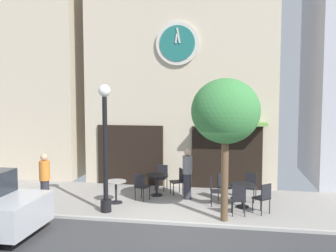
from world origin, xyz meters
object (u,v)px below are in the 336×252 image
object	(u,v)px
cafe_chair_outer	(179,179)
cafe_chair_by_entrance	(250,185)
street_lamp	(105,148)
pedestrian_grey	(187,173)
cafe_chair_left_end	(214,189)
pedestrian_orange	(45,180)
cafe_chair_right_end	(239,198)
cafe_table_near_door	(243,190)
cafe_chair_facing_wall	(224,184)
street_tree	(225,112)
cafe_table_near_curb	(116,188)
cafe_chair_near_lamp	(141,185)
cafe_chair_corner	(263,196)
cafe_chair_facing_street	(162,175)
cafe_table_center_left	(157,180)

from	to	relation	value
cafe_chair_outer	cafe_chair_by_entrance	bearing A→B (deg)	-8.62
street_lamp	pedestrian_grey	world-z (taller)	street_lamp
cafe_chair_left_end	pedestrian_orange	world-z (taller)	pedestrian_orange
cafe_chair_right_end	cafe_chair_by_entrance	xyz separation A→B (m)	(0.41, 1.65, 0.00)
cafe_table_near_door	cafe_chair_right_end	size ratio (longest dim) A/B	0.85
street_lamp	cafe_chair_right_end	bearing A→B (deg)	4.19
cafe_chair_outer	cafe_chair_facing_wall	distance (m)	1.64
cafe_chair_right_end	pedestrian_orange	world-z (taller)	pedestrian_orange
street_tree	cafe_table_near_curb	bearing A→B (deg)	162.13
street_tree	pedestrian_orange	xyz separation A→B (m)	(-5.46, 0.29, -2.13)
cafe_table_near_door	cafe_chair_outer	world-z (taller)	cafe_chair_outer
cafe_chair_near_lamp	cafe_table_near_door	bearing A→B (deg)	-2.71
street_lamp	street_tree	distance (m)	3.65
cafe_chair_corner	pedestrian_grey	xyz separation A→B (m)	(-2.37, 1.19, 0.33)
cafe_chair_left_end	pedestrian_grey	bearing A→B (deg)	147.42
cafe_chair_facing_street	cafe_chair_by_entrance	bearing A→B (deg)	-16.13
cafe_chair_corner	pedestrian_orange	world-z (taller)	pedestrian_orange
cafe_chair_outer	cafe_chair_corner	distance (m)	3.23
cafe_chair_corner	cafe_table_center_left	bearing A→B (deg)	157.70
street_tree	cafe_chair_facing_wall	world-z (taller)	street_tree
street_tree	pedestrian_grey	bearing A→B (deg)	122.54
cafe_table_center_left	cafe_chair_corner	distance (m)	3.74
cafe_table_near_curb	pedestrian_grey	world-z (taller)	pedestrian_grey
street_lamp	street_tree	world-z (taller)	street_tree
cafe_table_center_left	cafe_chair_corner	xyz separation A→B (m)	(3.46, -1.42, -0.01)
street_tree	cafe_chair_outer	distance (m)	3.87
street_lamp	pedestrian_grey	bearing A→B (deg)	38.54
street_lamp	cafe_chair_right_end	xyz separation A→B (m)	(3.87, 0.28, -1.38)
street_lamp	cafe_chair_facing_street	distance (m)	3.35
cafe_table_near_door	cafe_chair_by_entrance	distance (m)	0.83
pedestrian_grey	cafe_chair_by_entrance	bearing A→B (deg)	4.51
cafe_chair_outer	pedestrian_grey	xyz separation A→B (m)	(0.36, -0.53, 0.33)
cafe_table_near_door	cafe_chair_left_end	world-z (taller)	cafe_chair_left_end
cafe_chair_outer	pedestrian_grey	bearing A→B (deg)	-55.62
street_lamp	cafe_chair_facing_wall	xyz separation A→B (m)	(3.42, 1.80, -1.38)
cafe_chair_outer	pedestrian_grey	distance (m)	0.72
cafe_chair_outer	street_tree	bearing A→B (deg)	-57.06
cafe_chair_near_lamp	pedestrian_orange	size ratio (longest dim) A/B	0.54
cafe_table_near_curb	cafe_chair_right_end	size ratio (longest dim) A/B	0.80
cafe_chair_by_entrance	pedestrian_orange	world-z (taller)	pedestrian_orange
cafe_table_near_curb	cafe_chair_by_entrance	size ratio (longest dim) A/B	0.80
cafe_chair_corner	cafe_chair_facing_street	bearing A→B (deg)	146.70
street_tree	cafe_chair_outer	size ratio (longest dim) A/B	4.34
cafe_table_near_curb	cafe_table_near_door	world-z (taller)	cafe_table_near_door
cafe_chair_corner	cafe_chair_by_entrance	bearing A→B (deg)	102.95
pedestrian_orange	pedestrian_grey	xyz separation A→B (m)	(4.20, 1.68, 0.00)
cafe_chair_near_lamp	cafe_chair_right_end	size ratio (longest dim) A/B	1.00
cafe_chair_by_entrance	cafe_table_center_left	bearing A→B (deg)	178.81
street_lamp	cafe_chair_left_end	xyz separation A→B (m)	(3.13, 1.18, -1.38)
street_tree	cafe_chair_corner	world-z (taller)	street_tree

